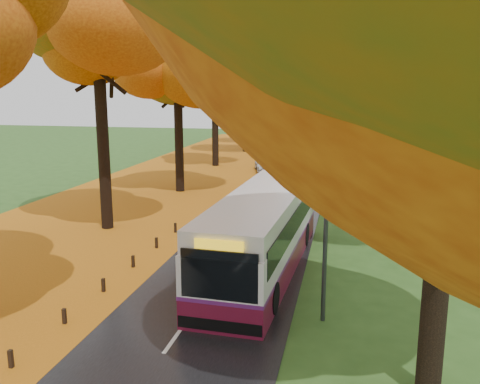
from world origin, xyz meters
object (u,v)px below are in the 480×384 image
(car_silver, at_px, (266,164))
(streetlamp_mid, at_px, (339,124))
(bus, at_px, (263,230))
(car_white, at_px, (266,164))
(streetlamp_far, at_px, (344,110))
(car_dark, at_px, (284,148))
(streetlamp_near, at_px, (319,175))

(car_silver, bearing_deg, streetlamp_mid, -52.86)
(bus, relative_size, car_white, 3.13)
(streetlamp_mid, bearing_deg, streetlamp_far, 90.00)
(bus, height_order, car_dark, bus)
(streetlamp_near, height_order, bus, streetlamp_near)
(car_silver, bearing_deg, car_dark, 82.56)
(streetlamp_mid, xyz_separation_m, streetlamp_far, (0.00, 22.00, 0.00))
(car_white, bearing_deg, car_dark, 70.13)
(streetlamp_mid, bearing_deg, bus, -97.68)
(streetlamp_far, distance_m, car_silver, 17.31)
(streetlamp_far, distance_m, car_white, 17.43)
(bus, height_order, car_silver, bus)
(streetlamp_mid, height_order, car_white, streetlamp_mid)
(streetlamp_near, distance_m, bus, 5.66)
(bus, bearing_deg, car_silver, 101.90)
(bus, relative_size, car_dark, 2.80)
(streetlamp_near, height_order, streetlamp_mid, same)
(streetlamp_mid, height_order, car_silver, streetlamp_mid)
(bus, xyz_separation_m, car_silver, (-3.88, 24.28, -0.99))
(streetlamp_near, bearing_deg, bus, 120.41)
(streetlamp_far, distance_m, bus, 40.08)
(streetlamp_far, relative_size, bus, 0.67)
(car_white, xyz_separation_m, car_silver, (0.00, 0.13, -0.02))
(streetlamp_mid, relative_size, car_dark, 1.88)
(streetlamp_near, bearing_deg, streetlamp_far, 90.00)
(streetlamp_near, xyz_separation_m, car_white, (-6.30, 28.26, -4.02))
(streetlamp_near, height_order, car_dark, streetlamp_near)
(car_silver, distance_m, car_dark, 12.06)
(streetlamp_near, distance_m, streetlamp_far, 44.00)
(streetlamp_mid, distance_m, car_white, 9.75)
(streetlamp_mid, distance_m, car_silver, 9.84)
(streetlamp_mid, relative_size, car_white, 2.10)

